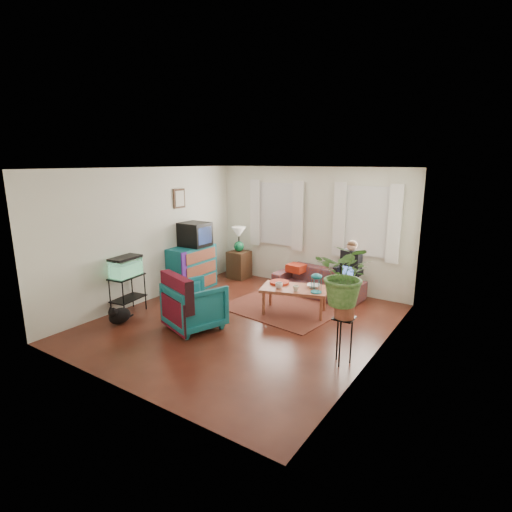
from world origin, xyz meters
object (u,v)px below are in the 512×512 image
Objects in this scene: side_table at (239,265)px; coffee_table at (294,300)px; plant_stand at (343,341)px; dresser at (192,268)px; aquarium_stand at (128,295)px; armchair at (195,303)px; sofa at (318,278)px.

coffee_table is (2.17, -1.29, -0.08)m from side_table.
plant_stand is (3.60, -2.57, 0.01)m from side_table.
dresser is 4.16m from plant_stand.
armchair reaches higher than aquarium_stand.
aquarium_stand is 0.59× the size of coffee_table.
sofa reaches higher than coffee_table.
armchair is 1.27× the size of plant_stand.
sofa is 1.78× the size of dresser.
dresser is 0.89× the size of coffee_table.
armchair is 1.84m from coffee_table.
sofa is 2.66× the size of aquarium_stand.
aquarium_stand is (-0.01, -1.70, -0.12)m from dresser.
dresser is at bearing -149.37° from sofa.
coffee_table is (2.52, 1.66, -0.11)m from aquarium_stand.
dresser reaches higher than sofa.
side_table is at bearing -49.34° from armchair.
plant_stand is at bearing -59.17° from coffee_table.
plant_stand is at bearing -35.45° from side_table.
dresser is at bearing -105.18° from side_table.
armchair is at bearing -104.97° from sofa.
sofa reaches higher than side_table.
dresser is 2.53m from coffee_table.
sofa reaches higher than plant_stand.
sofa is 1.19m from coffee_table.
armchair is at bearing -143.26° from coffee_table.
plant_stand reaches higher than coffee_table.
armchair reaches higher than sofa.
sofa is 2.77× the size of plant_stand.
coffee_table is at bearing -1.45° from dresser.
armchair reaches higher than side_table.
coffee_table is 1.92m from plant_stand.
side_table is at bearing 132.11° from coffee_table.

